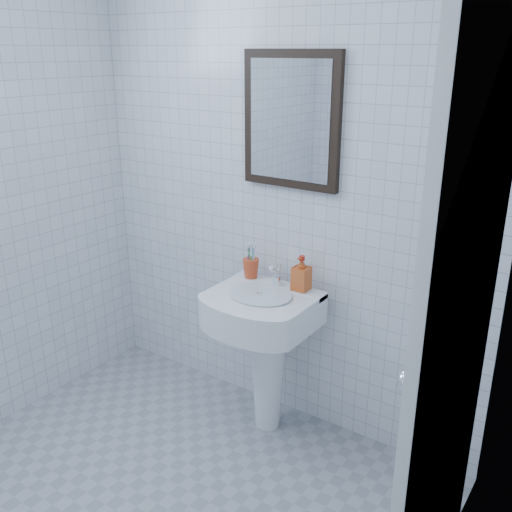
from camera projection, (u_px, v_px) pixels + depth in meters
The scene contains 10 objects.
wall_back at pixel (277, 182), 2.77m from camera, with size 2.20×0.02×2.50m, color white.
wall_right at pixel (403, 343), 1.25m from camera, with size 0.02×2.40×2.50m, color white.
washbasin at pixel (266, 337), 2.81m from camera, with size 0.50×0.37×0.77m.
faucet at pixel (276, 277), 2.78m from camera, with size 0.05×0.10×0.11m.
toothbrush_cup at pixel (251, 268), 2.87m from camera, with size 0.08×0.08×0.10m, color #CD431E, non-canonical shape.
soap_dispenser at pixel (301, 273), 2.71m from camera, with size 0.08×0.08×0.17m, color #C34913.
wall_mirror at pixel (291, 121), 2.61m from camera, with size 0.50×0.04×0.62m.
bathroom_door at pixel (455, 342), 1.78m from camera, with size 0.04×0.80×2.00m, color silver.
towel_ring at pixel (467, 305), 1.91m from camera, with size 0.18×0.18×0.01m, color white.
hand_towel at pixel (455, 351), 1.98m from camera, with size 0.03×0.16×0.38m, color beige.
Camera 1 is at (1.47, -1.10, 1.86)m, focal length 40.00 mm.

